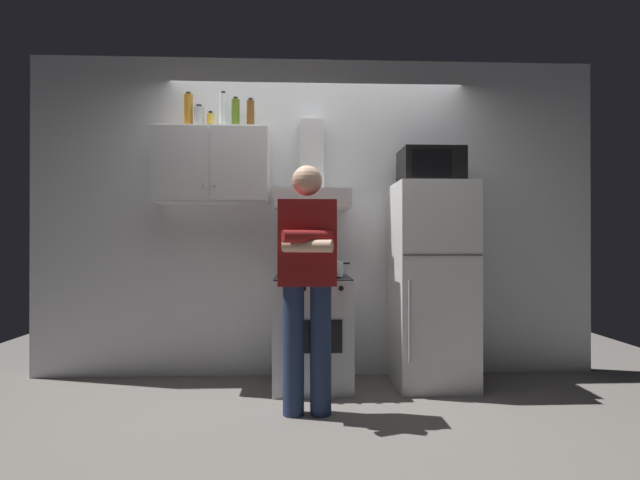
{
  "coord_description": "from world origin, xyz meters",
  "views": [
    {
      "loc": [
        -0.14,
        -3.4,
        1.14
      ],
      "look_at": [
        0.0,
        0.0,
        1.15
      ],
      "focal_mm": 26.01,
      "sensor_mm": 36.0,
      "label": 1
    }
  ],
  "objects_px": {
    "stove_oven": "(312,331)",
    "bottle_beer_brown": "(251,115)",
    "cooking_pot": "(330,269)",
    "range_hood": "(312,185)",
    "upper_cabinet": "(213,166)",
    "bottle_vodka_clear": "(223,112)",
    "bottle_liquor_amber": "(188,111)",
    "microwave": "(430,167)",
    "bottle_olive_oil": "(236,114)",
    "refrigerator": "(431,284)",
    "bottle_canister_steel": "(199,117)",
    "person_standing": "(307,278)",
    "bottle_spice_jar": "(210,121)"
  },
  "relations": [
    {
      "from": "cooking_pot",
      "to": "bottle_canister_steel",
      "type": "bearing_deg",
      "value": 167.89
    },
    {
      "from": "person_standing",
      "to": "bottle_canister_steel",
      "type": "xyz_separation_m",
      "value": [
        -0.86,
        0.71,
        1.24
      ]
    },
    {
      "from": "microwave",
      "to": "person_standing",
      "type": "relative_size",
      "value": 0.29
    },
    {
      "from": "range_hood",
      "to": "bottle_beer_brown",
      "type": "relative_size",
      "value": 2.93
    },
    {
      "from": "bottle_spice_jar",
      "to": "bottle_liquor_amber",
      "type": "xyz_separation_m",
      "value": [
        -0.18,
        0.03,
        0.08
      ]
    },
    {
      "from": "stove_oven",
      "to": "bottle_liquor_amber",
      "type": "height_order",
      "value": "bottle_liquor_amber"
    },
    {
      "from": "range_hood",
      "to": "bottle_olive_oil",
      "type": "bearing_deg",
      "value": 178.8
    },
    {
      "from": "cooking_pot",
      "to": "bottle_beer_brown",
      "type": "height_order",
      "value": "bottle_beer_brown"
    },
    {
      "from": "person_standing",
      "to": "bottle_olive_oil",
      "type": "xyz_separation_m",
      "value": [
        -0.57,
        0.75,
        1.28
      ]
    },
    {
      "from": "bottle_canister_steel",
      "to": "bottle_beer_brown",
      "type": "distance_m",
      "value": 0.41
    },
    {
      "from": "bottle_spice_jar",
      "to": "bottle_olive_oil",
      "type": "bearing_deg",
      "value": 11.73
    },
    {
      "from": "person_standing",
      "to": "bottle_canister_steel",
      "type": "height_order",
      "value": "bottle_canister_steel"
    },
    {
      "from": "bottle_canister_steel",
      "to": "bottle_liquor_amber",
      "type": "distance_m",
      "value": 0.11
    },
    {
      "from": "bottle_canister_steel",
      "to": "bottle_beer_brown",
      "type": "xyz_separation_m",
      "value": [
        0.41,
        0.03,
        0.03
      ]
    },
    {
      "from": "range_hood",
      "to": "bottle_liquor_amber",
      "type": "height_order",
      "value": "bottle_liquor_amber"
    },
    {
      "from": "upper_cabinet",
      "to": "bottle_spice_jar",
      "type": "xyz_separation_m",
      "value": [
        -0.02,
        -0.03,
        0.36
      ]
    },
    {
      "from": "stove_oven",
      "to": "cooking_pot",
      "type": "xyz_separation_m",
      "value": [
        0.13,
        -0.12,
        0.5
      ]
    },
    {
      "from": "stove_oven",
      "to": "bottle_beer_brown",
      "type": "height_order",
      "value": "bottle_beer_brown"
    },
    {
      "from": "microwave",
      "to": "cooking_pot",
      "type": "xyz_separation_m",
      "value": [
        -0.82,
        -0.14,
        -0.81
      ]
    },
    {
      "from": "microwave",
      "to": "stove_oven",
      "type": "bearing_deg",
      "value": -178.85
    },
    {
      "from": "cooking_pot",
      "to": "range_hood",
      "type": "bearing_deg",
      "value": 117.88
    },
    {
      "from": "range_hood",
      "to": "bottle_liquor_amber",
      "type": "relative_size",
      "value": 2.52
    },
    {
      "from": "stove_oven",
      "to": "bottle_canister_steel",
      "type": "height_order",
      "value": "bottle_canister_steel"
    },
    {
      "from": "bottle_liquor_amber",
      "to": "upper_cabinet",
      "type": "bearing_deg",
      "value": -0.91
    },
    {
      "from": "person_standing",
      "to": "bottle_olive_oil",
      "type": "relative_size",
      "value": 6.15
    },
    {
      "from": "bottle_canister_steel",
      "to": "bottle_beer_brown",
      "type": "relative_size",
      "value": 0.74
    },
    {
      "from": "bottle_olive_oil",
      "to": "bottle_spice_jar",
      "type": "bearing_deg",
      "value": -168.27
    },
    {
      "from": "bottle_canister_steel",
      "to": "bottle_liquor_amber",
      "type": "relative_size",
      "value": 0.63
    },
    {
      "from": "stove_oven",
      "to": "bottle_spice_jar",
      "type": "distance_m",
      "value": 1.87
    },
    {
      "from": "refrigerator",
      "to": "bottle_canister_steel",
      "type": "distance_m",
      "value": 2.29
    },
    {
      "from": "bottle_olive_oil",
      "to": "bottle_vodka_clear",
      "type": "distance_m",
      "value": 0.11
    },
    {
      "from": "range_hood",
      "to": "stove_oven",
      "type": "bearing_deg",
      "value": -90.0
    },
    {
      "from": "bottle_olive_oil",
      "to": "bottle_liquor_amber",
      "type": "height_order",
      "value": "bottle_liquor_amber"
    },
    {
      "from": "stove_oven",
      "to": "microwave",
      "type": "relative_size",
      "value": 1.82
    },
    {
      "from": "microwave",
      "to": "bottle_beer_brown",
      "type": "xyz_separation_m",
      "value": [
        -1.45,
        0.11,
        0.43
      ]
    },
    {
      "from": "bottle_liquor_amber",
      "to": "range_hood",
      "type": "bearing_deg",
      "value": -0.11
    },
    {
      "from": "microwave",
      "to": "upper_cabinet",
      "type": "bearing_deg",
      "value": 176.52
    },
    {
      "from": "upper_cabinet",
      "to": "bottle_beer_brown",
      "type": "xyz_separation_m",
      "value": [
        0.3,
        0.0,
        0.42
      ]
    },
    {
      "from": "upper_cabinet",
      "to": "bottle_liquor_amber",
      "type": "relative_size",
      "value": 3.03
    },
    {
      "from": "upper_cabinet",
      "to": "bottle_vodka_clear",
      "type": "relative_size",
      "value": 2.82
    },
    {
      "from": "bottle_vodka_clear",
      "to": "range_hood",
      "type": "bearing_deg",
      "value": -3.34
    },
    {
      "from": "person_standing",
      "to": "bottle_spice_jar",
      "type": "bearing_deg",
      "value": 137.46
    },
    {
      "from": "range_hood",
      "to": "microwave",
      "type": "xyz_separation_m",
      "value": [
        0.95,
        -0.11,
        0.14
      ]
    },
    {
      "from": "person_standing",
      "to": "bottle_liquor_amber",
      "type": "bearing_deg",
      "value": 142.32
    },
    {
      "from": "stove_oven",
      "to": "person_standing",
      "type": "height_order",
      "value": "person_standing"
    },
    {
      "from": "bottle_canister_steel",
      "to": "bottle_liquor_amber",
      "type": "xyz_separation_m",
      "value": [
        -0.09,
        0.02,
        0.05
      ]
    },
    {
      "from": "upper_cabinet",
      "to": "bottle_vodka_clear",
      "type": "height_order",
      "value": "bottle_vodka_clear"
    },
    {
      "from": "upper_cabinet",
      "to": "microwave",
      "type": "distance_m",
      "value": 1.75
    },
    {
      "from": "refrigerator",
      "to": "cooking_pot",
      "type": "height_order",
      "value": "refrigerator"
    },
    {
      "from": "range_hood",
      "to": "bottle_vodka_clear",
      "type": "bearing_deg",
      "value": 176.66
    }
  ]
}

